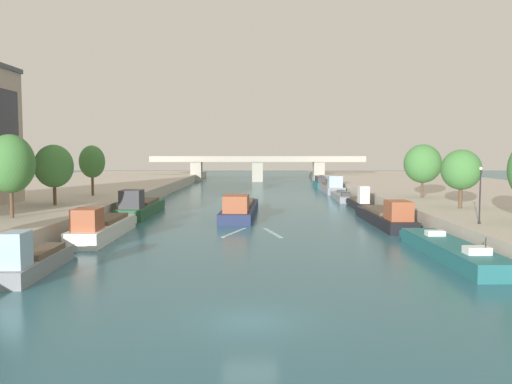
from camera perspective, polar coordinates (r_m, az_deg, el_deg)
name	(u,v)px	position (r m, az deg, el deg)	size (l,w,h in m)	color
ground_plane	(250,321)	(24.20, -0.64, -13.96)	(400.00, 400.00, 0.00)	#2D6070
quay_left	(30,197)	(85.51, -23.45, -0.49)	(36.00, 170.00, 1.89)	#B7AD9E
quay_right	(483,197)	(85.20, 23.62, -0.51)	(36.00, 170.00, 1.89)	#B7AD9E
barge_midriver	(240,208)	(62.68, -1.75, -1.81)	(4.30, 20.49, 2.96)	#1E284C
wake_behind_barge	(254,233)	(49.61, -0.27, -4.46)	(5.60, 6.00, 0.03)	#A0CCD6
moored_boat_left_midway	(35,260)	(35.70, -23.00, -6.84)	(2.06, 10.14, 3.08)	gray
moored_boat_left_upstream	(103,227)	(48.37, -16.44, -3.72)	(2.85, 14.12, 3.09)	silver
moored_boat_left_lone	(141,207)	(64.86, -12.52, -1.59)	(3.22, 15.52, 3.39)	#235633
moored_boat_right_end	(450,250)	(40.35, 20.45, -5.94)	(3.16, 15.84, 2.24)	#23666B
moored_boat_right_lone	(386,216)	(56.54, 13.99, -2.60)	(3.08, 16.79, 2.98)	black
moored_boat_right_gap_after	(359,202)	(72.01, 11.22, -1.06)	(1.71, 10.46, 3.25)	black
moored_boat_right_downstream	(343,196)	(85.40, 9.48, -0.49)	(3.10, 14.40, 2.07)	gray
moored_boat_right_second	(332,187)	(100.28, 8.29, 0.53)	(3.48, 16.14, 3.39)	gray
moored_boat_right_near	(320,182)	(115.71, 6.98, 1.04)	(2.09, 11.65, 2.46)	#23666B
tree_left_past_mid	(10,164)	(50.13, -25.29, 2.81)	(4.13, 4.13, 7.30)	brown
tree_left_end_of_row	(54,166)	(60.53, -21.24, 2.64)	(4.12, 4.12, 6.57)	brown
tree_left_far	(92,162)	(72.38, -17.50, 3.17)	(3.37, 3.37, 6.66)	brown
tree_right_past_mid	(461,170)	(57.10, 21.54, 2.27)	(4.02, 4.02, 6.03)	brown
tree_right_by_lamp	(423,164)	(69.01, 17.77, 2.97)	(4.65, 4.65, 6.75)	brown
lamppost_right_bank	(480,193)	(45.28, 23.32, -0.06)	(0.28, 0.28, 4.58)	black
bridge_far	(258,166)	(137.00, 0.17, 2.91)	(56.17, 4.40, 6.67)	#ADA899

